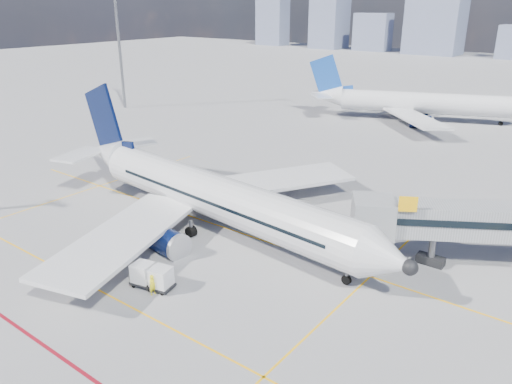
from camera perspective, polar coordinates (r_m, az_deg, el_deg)
ground at (r=41.72m, az=-9.89°, el=-8.03°), size 420.00×420.00×0.00m
apron_markings at (r=39.97m, az=-14.59°, el=-9.80°), size 90.00×35.12×0.01m
floodlight_mast_nw at (r=104.76m, az=-15.44°, el=16.63°), size 3.20×0.61×25.45m
main_aircraft at (r=46.78m, az=-5.67°, el=-0.20°), size 41.36×35.98×12.09m
second_aircraft at (r=94.75m, az=17.63°, el=9.70°), size 37.26×31.58×11.33m
baggage_tug at (r=38.78m, az=-11.98°, el=-9.46°), size 2.21×1.74×1.36m
cargo_dolly at (r=38.23m, az=-11.80°, el=-9.35°), size 3.51×2.13×1.80m
belt_loader at (r=47.90m, az=-12.71°, el=-3.56°), size 5.36×1.54×2.18m
ramp_worker at (r=37.47m, az=-11.72°, el=-10.36°), size 0.45×0.62×1.57m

